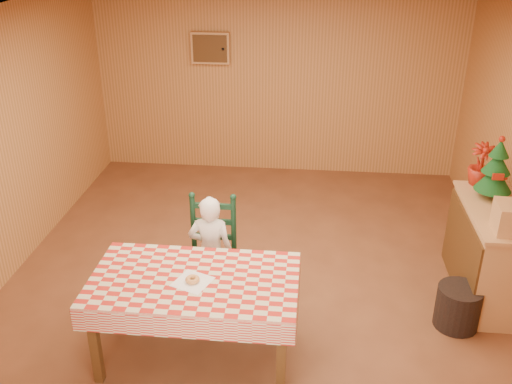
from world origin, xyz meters
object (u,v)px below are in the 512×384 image
Objects in this scene: christmas_tree at (496,170)px; shelf_unit at (488,253)px; dining_table at (194,287)px; seated_child at (211,252)px; ladder_chair at (212,254)px; storage_bin at (458,307)px.

shelf_unit is at bearing -91.98° from christmas_tree.
christmas_tree is (2.59, 1.39, 0.52)m from dining_table.
seated_child is 0.91× the size of shelf_unit.
seated_child is at bearing -90.00° from ladder_chair.
dining_table is 2.38m from storage_bin.
christmas_tree is (2.59, 0.66, 0.65)m from seated_child.
shelf_unit is 0.79m from christmas_tree.
ladder_chair reaches higher than shelf_unit.
ladder_chair is 2.74× the size of storage_bin.
dining_table is 1.53× the size of ladder_chair.
seated_child is (0.00, 0.73, -0.13)m from dining_table.
shelf_unit is 3.14× the size of storage_bin.
christmas_tree reaches higher than storage_bin.
christmas_tree is at bearing -165.72° from seated_child.
ladder_chair is at bearing 90.00° from dining_table.
christmas_tree is 1.32m from storage_bin.
ladder_chair is (-0.00, 0.79, -0.18)m from dining_table.
dining_table is at bearing -90.00° from ladder_chair.
shelf_unit is at bearing -170.99° from seated_child.
seated_child is at bearing -165.72° from christmas_tree.
ladder_chair is 2.75m from christmas_tree.
storage_bin is at bearing -114.73° from christmas_tree.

